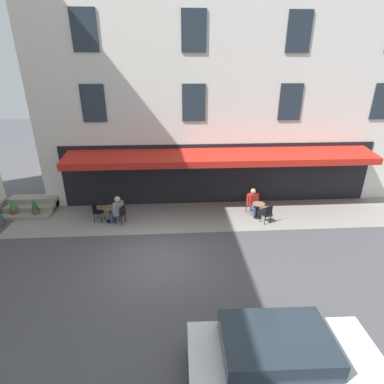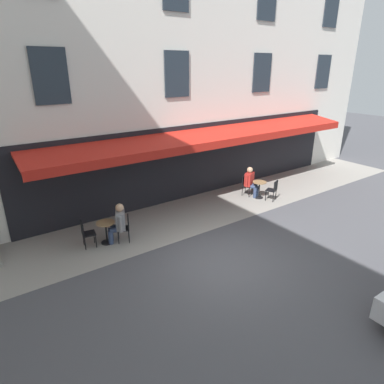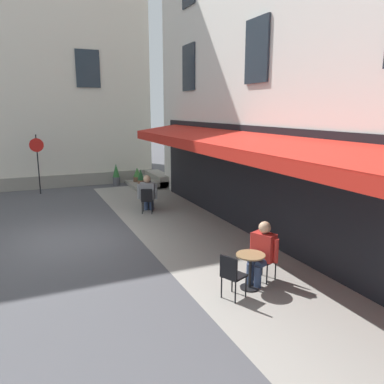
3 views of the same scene
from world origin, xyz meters
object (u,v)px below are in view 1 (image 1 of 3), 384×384
object	(u,v)px
seated_patron_in_grey	(117,209)
parked_car_white	(281,355)
cafe_chair_black_near_door	(121,213)
cafe_table_mid_terrace	(258,208)
potted_plant_entrance_right	(14,208)
seated_companion_in_red	(253,201)
cafe_chair_black_back_row	(267,213)
cafe_chair_black_corner_left	(250,202)
cafe_table_near_entrance	(110,212)
potted_plant_under_sign	(35,208)
cafe_chair_black_under_awning	(97,211)

from	to	relation	value
seated_patron_in_grey	parked_car_white	distance (m)	9.26
cafe_chair_black_near_door	cafe_table_mid_terrace	distance (m)	6.47
cafe_chair_black_near_door	potted_plant_entrance_right	bearing A→B (deg)	-12.11
cafe_chair_black_near_door	seated_companion_in_red	xyz separation A→B (m)	(-6.31, -0.60, 0.17)
seated_patron_in_grey	cafe_chair_black_back_row	bearing A→B (deg)	176.23
potted_plant_entrance_right	parked_car_white	xyz separation A→B (m)	(-10.17, 8.86, 0.29)
cafe_chair_black_corner_left	cafe_table_mid_terrace	bearing A→B (deg)	112.84
cafe_table_near_entrance	cafe_chair_black_near_door	world-z (taller)	cafe_chair_black_near_door
cafe_chair_black_back_row	potted_plant_under_sign	bearing A→B (deg)	-7.23
cafe_chair_black_under_awning	seated_companion_in_red	bearing A→B (deg)	-178.14
cafe_table_near_entrance	potted_plant_under_sign	distance (m)	3.82
seated_patron_in_grey	cafe_table_mid_terrace	bearing A→B (deg)	-178.91
cafe_chair_black_corner_left	seated_patron_in_grey	world-z (taller)	seated_patron_in_grey
cafe_chair_black_near_door	potted_plant_entrance_right	distance (m)	5.50
seated_companion_in_red	potted_plant_entrance_right	world-z (taller)	seated_companion_in_red
cafe_table_mid_terrace	seated_companion_in_red	distance (m)	0.47
cafe_table_mid_terrace	potted_plant_under_sign	size ratio (longest dim) A/B	0.81
seated_patron_in_grey	cafe_chair_black_near_door	bearing A→B (deg)	156.30
cafe_table_mid_terrace	cafe_chair_black_back_row	distance (m)	0.63
seated_patron_in_grey	seated_companion_in_red	bearing A→B (deg)	-175.52
cafe_chair_black_corner_left	parked_car_white	distance (m)	8.63
cafe_table_near_entrance	seated_patron_in_grey	size ratio (longest dim) A/B	0.55
cafe_chair_black_near_door	seated_companion_in_red	size ratio (longest dim) A/B	0.68
cafe_chair_black_under_awning	potted_plant_entrance_right	size ratio (longest dim) A/B	1.06
cafe_chair_black_under_awning	potted_plant_under_sign	bearing A→B (deg)	-12.27
cafe_chair_black_under_awning	potted_plant_under_sign	xyz separation A→B (m)	(3.11, -0.68, -0.10)
cafe_chair_black_near_door	cafe_chair_black_under_awning	bearing A→B (deg)	-16.39
cafe_table_near_entrance	seated_companion_in_red	bearing A→B (deg)	-177.15
cafe_chair_black_under_awning	cafe_chair_black_corner_left	distance (m)	7.44
cafe_chair_black_corner_left	seated_companion_in_red	distance (m)	0.27
potted_plant_entrance_right	seated_companion_in_red	bearing A→B (deg)	177.27
cafe_table_near_entrance	cafe_chair_black_under_awning	distance (m)	0.63
seated_companion_in_red	cafe_chair_black_corner_left	bearing A→B (deg)	-67.16
potted_plant_entrance_right	potted_plant_under_sign	bearing A→B (deg)	173.38
cafe_chair_black_under_awning	cafe_chair_black_corner_left	size ratio (longest dim) A/B	1.00
cafe_chair_black_under_awning	cafe_chair_black_back_row	bearing A→B (deg)	174.79
cafe_chair_black_under_awning	parked_car_white	bearing A→B (deg)	126.64
cafe_chair_black_corner_left	cafe_table_near_entrance	bearing A→B (deg)	4.56
cafe_chair_black_under_awning	parked_car_white	xyz separation A→B (m)	(-6.00, 8.06, 0.16)
cafe_chair_black_near_door	potted_plant_under_sign	size ratio (longest dim) A/B	0.98
cafe_chair_black_corner_left	parked_car_white	world-z (taller)	parked_car_white
potted_plant_under_sign	potted_plant_entrance_right	world-z (taller)	potted_plant_under_sign
seated_companion_in_red	parked_car_white	world-z (taller)	seated_companion_in_red
cafe_chair_black_corner_left	potted_plant_under_sign	world-z (taller)	potted_plant_under_sign
cafe_chair_black_back_row	seated_patron_in_grey	xyz separation A→B (m)	(6.91, -0.46, 0.18)
cafe_chair_black_under_awning	cafe_table_near_entrance	bearing A→B (deg)	170.91
cafe_table_mid_terrace	seated_companion_in_red	xyz separation A→B (m)	(0.16, -0.38, 0.22)
seated_patron_in_grey	cafe_chair_black_corner_left	bearing A→B (deg)	-173.69
cafe_table_near_entrance	potted_plant_under_sign	world-z (taller)	potted_plant_under_sign
cafe_chair_black_back_row	seated_patron_in_grey	distance (m)	6.93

